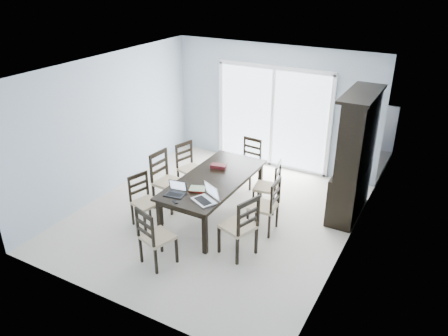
{
  "coord_description": "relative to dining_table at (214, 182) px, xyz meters",
  "views": [
    {
      "loc": [
        3.34,
        -5.69,
        4.06
      ],
      "look_at": [
        0.2,
        0.0,
        0.98
      ],
      "focal_mm": 35.0,
      "sensor_mm": 36.0,
      "label": 1
    }
  ],
  "objects": [
    {
      "name": "floor",
      "position": [
        0.0,
        0.0,
        -0.67
      ],
      "size": [
        5.0,
        5.0,
        0.0
      ],
      "primitive_type": "plane",
      "color": "beige",
      "rests_on": "ground"
    },
    {
      "name": "ceiling",
      "position": [
        0.0,
        0.0,
        1.93
      ],
      "size": [
        5.0,
        5.0,
        0.0
      ],
      "primitive_type": "plane",
      "rotation": [
        3.14,
        0.0,
        0.0
      ],
      "color": "white",
      "rests_on": "back_wall"
    },
    {
      "name": "back_wall",
      "position": [
        0.0,
        2.5,
        0.63
      ],
      "size": [
        4.5,
        0.02,
        2.6
      ],
      "primitive_type": "cube",
      "color": "#9EAEBD",
      "rests_on": "floor"
    },
    {
      "name": "wall_left",
      "position": [
        -2.25,
        0.0,
        0.63
      ],
      "size": [
        0.02,
        5.0,
        2.6
      ],
      "primitive_type": "cube",
      "color": "#9EAEBD",
      "rests_on": "floor"
    },
    {
      "name": "wall_right",
      "position": [
        2.25,
        0.0,
        0.63
      ],
      "size": [
        0.02,
        5.0,
        2.6
      ],
      "primitive_type": "cube",
      "color": "#9EAEBD",
      "rests_on": "floor"
    },
    {
      "name": "balcony",
      "position": [
        0.0,
        3.5,
        -0.72
      ],
      "size": [
        4.5,
        2.0,
        0.1
      ],
      "primitive_type": "cube",
      "color": "gray",
      "rests_on": "ground"
    },
    {
      "name": "railing",
      "position": [
        0.0,
        4.5,
        -0.12
      ],
      "size": [
        4.5,
        0.06,
        1.1
      ],
      "primitive_type": "cube",
      "color": "#99999E",
      "rests_on": "balcony"
    },
    {
      "name": "dining_table",
      "position": [
        0.0,
        0.0,
        0.0
      ],
      "size": [
        1.0,
        2.2,
        0.75
      ],
      "color": "black",
      "rests_on": "floor"
    },
    {
      "name": "china_hutch",
      "position": [
        2.02,
        1.25,
        0.4
      ],
      "size": [
        0.5,
        1.38,
        2.2
      ],
      "color": "black",
      "rests_on": "floor"
    },
    {
      "name": "sliding_door",
      "position": [
        0.0,
        2.48,
        0.41
      ],
      "size": [
        2.52,
        0.05,
        2.18
      ],
      "color": "silver",
      "rests_on": "floor"
    },
    {
      "name": "chair_left_near",
      "position": [
        -0.94,
        -0.76,
        -0.13
      ],
      "size": [
        0.49,
        0.48,
        1.03
      ],
      "rotation": [
        0.0,
        0.0,
        -1.85
      ],
      "color": "black",
      "rests_on": "floor"
    },
    {
      "name": "chair_left_mid",
      "position": [
        -0.97,
        -0.09,
        -0.04
      ],
      "size": [
        0.5,
        0.49,
        1.2
      ],
      "rotation": [
        0.0,
        0.0,
        -1.66
      ],
      "color": "black",
      "rests_on": "floor"
    },
    {
      "name": "chair_left_far",
      "position": [
        -0.96,
        0.66,
        -0.1
      ],
      "size": [
        0.52,
        0.51,
        1.09
      ],
      "rotation": [
        0.0,
        0.0,
        -1.86
      ],
      "color": "black",
      "rests_on": "floor"
    },
    {
      "name": "chair_right_near",
      "position": [
        0.95,
        -0.79,
        -0.05
      ],
      "size": [
        0.57,
        0.57,
        1.18
      ],
      "rotation": [
        0.0,
        0.0,
        1.24
      ],
      "color": "black",
      "rests_on": "floor"
    },
    {
      "name": "chair_right_mid",
      "position": [
        1.01,
        0.02,
        -0.09
      ],
      "size": [
        0.45,
        0.43,
        1.1
      ],
      "rotation": [
        0.0,
        0.0,
        1.62
      ],
      "color": "black",
      "rests_on": "floor"
    },
    {
      "name": "chair_right_far",
      "position": [
        0.78,
        0.69,
        -0.11
      ],
      "size": [
        0.48,
        0.47,
        1.07
      ],
      "rotation": [
        0.0,
        0.0,
        1.74
      ],
      "color": "black",
      "rests_on": "floor"
    },
    {
      "name": "chair_end_near",
      "position": [
        -0.09,
        -1.62,
        -0.09
      ],
      "size": [
        0.52,
        0.53,
        1.1
      ],
      "rotation": [
        0.0,
        0.0,
        -0.3
      ],
      "color": "black",
      "rests_on": "floor"
    },
    {
      "name": "chair_end_far",
      "position": [
        -0.03,
        1.46,
        -0.1
      ],
      "size": [
        0.44,
        0.45,
        1.08
      ],
      "rotation": [
        0.0,
        0.0,
        3.05
      ],
      "color": "black",
      "rests_on": "floor"
    },
    {
      "name": "laptop_dark",
      "position": [
        -0.24,
        -0.81,
        0.13
      ],
      "size": [
        0.33,
        0.25,
        0.2
      ],
      "rotation": [
        0.0,
        0.0,
        0.16
      ],
      "color": "black",
      "rests_on": "dining_table"
    },
    {
      "name": "laptop_silver",
      "position": [
        0.27,
        -0.77,
        0.14
      ],
      "size": [
        0.45,
        0.4,
        0.26
      ],
      "rotation": [
        0.0,
        0.0,
        -0.46
      ],
      "color": "#B9B9BB",
      "rests_on": "dining_table"
    },
    {
      "name": "book_stack",
      "position": [
        -0.01,
        -0.51,
        0.1
      ],
      "size": [
        0.31,
        0.27,
        0.04
      ],
      "rotation": [
        0.0,
        0.0,
        0.24
      ],
      "color": "maroon",
      "rests_on": "dining_table"
    },
    {
      "name": "cell_phone",
      "position": [
        -0.1,
        -1.0,
        0.08
      ],
      "size": [
        0.12,
        0.09,
        0.01
      ],
      "primitive_type": "cube",
      "rotation": [
        0.0,
        0.0,
        -0.51
      ],
      "color": "black",
      "rests_on": "dining_table"
    },
    {
      "name": "game_box",
      "position": [
        -0.12,
        0.37,
        0.11
      ],
      "size": [
        0.29,
        0.19,
        0.07
      ],
      "primitive_type": "cube",
      "rotation": [
        0.0,
        0.0,
        0.23
      ],
      "color": "#4B0F1C",
      "rests_on": "dining_table"
    },
    {
      "name": "hot_tub",
      "position": [
        -0.34,
        3.58,
        -0.17
      ],
      "size": [
        2.3,
        2.14,
        1.01
      ],
      "rotation": [
        0.0,
        0.0,
        -0.24
      ],
      "color": "brown",
      "rests_on": "balcony"
    }
  ]
}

